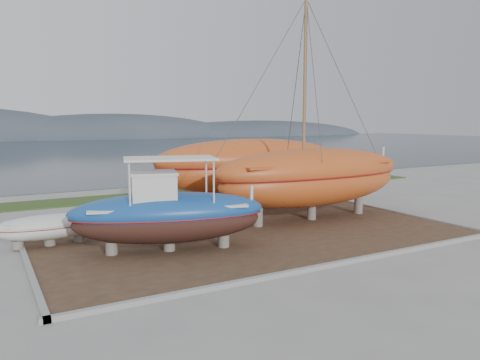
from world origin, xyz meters
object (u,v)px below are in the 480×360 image
blue_caique (168,205)px  white_dinghy (49,230)px  orange_bare_hull (251,173)px  orange_sailboat (313,113)px

blue_caique → white_dinghy: bearing=157.0°
white_dinghy → blue_caique: bearing=-37.2°
white_dinghy → orange_bare_hull: size_ratio=0.35×
orange_sailboat → orange_bare_hull: bearing=97.4°
orange_bare_hull → blue_caique: bearing=-132.4°
blue_caique → orange_bare_hull: bearing=56.7°
orange_sailboat → orange_bare_hull: 5.97m
blue_caique → orange_sailboat: bearing=27.9°
white_dinghy → orange_bare_hull: bearing=18.8°
white_dinghy → orange_sailboat: bearing=-4.5°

